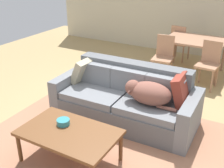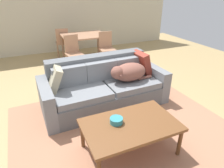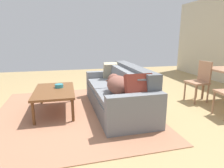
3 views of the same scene
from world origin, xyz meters
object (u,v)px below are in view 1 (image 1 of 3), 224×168
at_px(dining_chair_far_left, 179,41).
at_px(throw_pillow_by_left_arm, 83,71).
at_px(dog_on_left_cushion, 148,93).
at_px(bowl_on_coffee_table, 63,122).
at_px(dining_chair_near_right, 209,62).
at_px(dining_chair_near_left, 163,55).
at_px(throw_pillow_by_right_arm, 182,91).
at_px(coffee_table, 69,134).
at_px(dining_table, 195,42).
at_px(couch, 126,100).

bearing_deg(dining_chair_far_left, throw_pillow_by_left_arm, 84.44).
bearing_deg(dog_on_left_cushion, bowl_on_coffee_table, -125.89).
bearing_deg(dining_chair_near_right, dining_chair_near_left, -175.32).
relative_size(throw_pillow_by_right_arm, dining_chair_near_right, 0.48).
bearing_deg(throw_pillow_by_left_arm, coffee_table, -61.75).
relative_size(bowl_on_coffee_table, dining_chair_near_right, 0.18).
bearing_deg(throw_pillow_by_right_arm, dining_table, 100.17).
bearing_deg(bowl_on_coffee_table, dining_chair_near_left, 86.16).
bearing_deg(couch, dining_table, 79.53).
height_order(throw_pillow_by_right_arm, dining_chair_far_left, same).
height_order(throw_pillow_by_left_arm, throw_pillow_by_right_arm, throw_pillow_by_right_arm).
bearing_deg(bowl_on_coffee_table, throw_pillow_by_right_arm, 48.29).
relative_size(couch, dining_chair_near_left, 2.46).
height_order(couch, dining_chair_far_left, dining_chair_far_left).
distance_m(throw_pillow_by_left_arm, throw_pillow_by_right_arm, 1.66).
relative_size(dining_table, dining_chair_far_left, 1.39).
height_order(bowl_on_coffee_table, dining_chair_far_left, dining_chair_far_left).
height_order(dining_chair_near_left, dining_chair_far_left, dining_chair_near_left).
distance_m(throw_pillow_by_right_arm, bowl_on_coffee_table, 1.68).
bearing_deg(dining_chair_far_left, dining_chair_near_left, 99.32).
relative_size(couch, dog_on_left_cushion, 2.83).
distance_m(dog_on_left_cushion, throw_pillow_by_right_arm, 0.47).
xyz_separation_m(couch, coffee_table, (-0.13, -1.26, 0.07)).
xyz_separation_m(couch, throw_pillow_by_left_arm, (-0.83, 0.03, 0.31)).
bearing_deg(dining_chair_near_left, bowl_on_coffee_table, -99.56).
distance_m(dog_on_left_cushion, bowl_on_coffee_table, 1.25).
bearing_deg(dining_chair_near_left, dining_table, 46.04).
bearing_deg(dining_chair_far_left, coffee_table, 97.32).
height_order(dog_on_left_cushion, dining_chair_near_left, dining_chair_near_left).
xyz_separation_m(dining_table, dining_chair_near_right, (0.44, -0.60, -0.18)).
bearing_deg(dog_on_left_cushion, throw_pillow_by_right_arm, 27.59).
distance_m(throw_pillow_by_left_arm, coffee_table, 1.49).
relative_size(dog_on_left_cushion, throw_pillow_by_left_arm, 1.92).
bearing_deg(throw_pillow_by_right_arm, dining_chair_far_left, 107.43).
relative_size(dog_on_left_cushion, dining_chair_near_left, 0.87).
bearing_deg(throw_pillow_by_left_arm, bowl_on_coffee_table, -65.80).
distance_m(throw_pillow_by_right_arm, dining_chair_far_left, 3.17).
relative_size(dog_on_left_cushion, dining_table, 0.64).
bearing_deg(bowl_on_coffee_table, throw_pillow_by_left_arm, 114.20).
bearing_deg(dining_chair_far_left, dining_chair_near_right, 135.59).
distance_m(throw_pillow_by_right_arm, dining_chair_near_right, 1.81).
distance_m(throw_pillow_by_right_arm, coffee_table, 1.67).
relative_size(couch, dining_table, 1.81).
xyz_separation_m(throw_pillow_by_right_arm, dining_chair_near_left, (-0.91, 1.80, -0.15)).
xyz_separation_m(throw_pillow_by_left_arm, coffee_table, (0.70, -1.30, -0.24)).
relative_size(bowl_on_coffee_table, dining_chair_far_left, 0.19).
distance_m(bowl_on_coffee_table, dining_chair_far_left, 4.28).
height_order(coffee_table, dining_chair_near_left, dining_chair_near_left).
relative_size(coffee_table, dining_chair_near_right, 1.30).
height_order(dog_on_left_cushion, throw_pillow_by_left_arm, throw_pillow_by_left_arm).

